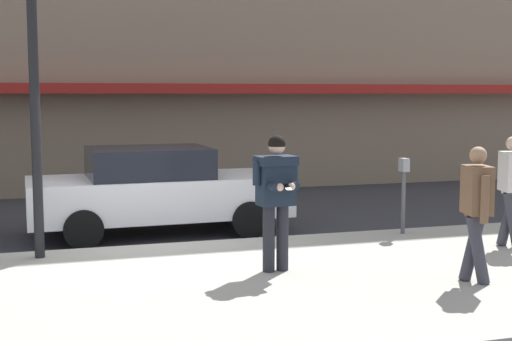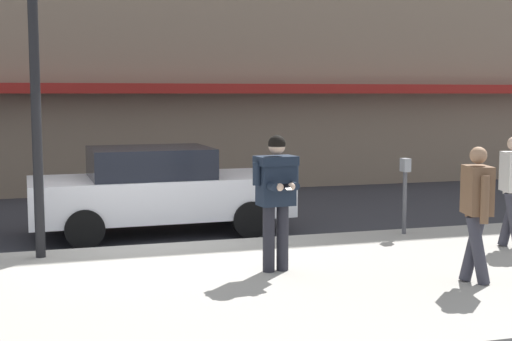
{
  "view_description": "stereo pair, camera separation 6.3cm",
  "coord_description": "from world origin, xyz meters",
  "px_view_note": "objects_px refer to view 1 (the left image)",
  "views": [
    {
      "loc": [
        -1.6,
        -11.14,
        2.48
      ],
      "look_at": [
        1.06,
        -2.39,
        1.49
      ],
      "focal_mm": 50.0,
      "sensor_mm": 36.0,
      "label": 1
    },
    {
      "loc": [
        -1.54,
        -11.16,
        2.48
      ],
      "look_at": [
        1.06,
        -2.39,
        1.49
      ],
      "focal_mm": 50.0,
      "sensor_mm": 36.0,
      "label": 2
    }
  ],
  "objects_px": {
    "street_lamp_post": "(33,46)",
    "man_texting_on_phone": "(276,188)",
    "pedestrian_in_light_coat": "(511,184)",
    "parking_meter": "(404,185)",
    "pedestrian_dark_coat": "(477,206)",
    "parked_sedan_mid": "(157,190)"
  },
  "relations": [
    {
      "from": "pedestrian_dark_coat",
      "to": "man_texting_on_phone",
      "type": "bearing_deg",
      "value": 150.35
    },
    {
      "from": "pedestrian_dark_coat",
      "to": "street_lamp_post",
      "type": "height_order",
      "value": "street_lamp_post"
    },
    {
      "from": "man_texting_on_phone",
      "to": "street_lamp_post",
      "type": "relative_size",
      "value": 0.37
    },
    {
      "from": "pedestrian_in_light_coat",
      "to": "parking_meter",
      "type": "bearing_deg",
      "value": 127.56
    },
    {
      "from": "pedestrian_in_light_coat",
      "to": "parking_meter",
      "type": "distance_m",
      "value": 1.76
    },
    {
      "from": "parked_sedan_mid",
      "to": "pedestrian_dark_coat",
      "type": "xyz_separation_m",
      "value": [
        3.17,
        -4.93,
        0.32
      ]
    },
    {
      "from": "parked_sedan_mid",
      "to": "pedestrian_in_light_coat",
      "type": "relative_size",
      "value": 2.67
    },
    {
      "from": "man_texting_on_phone",
      "to": "pedestrian_in_light_coat",
      "type": "height_order",
      "value": "man_texting_on_phone"
    },
    {
      "from": "street_lamp_post",
      "to": "man_texting_on_phone",
      "type": "bearing_deg",
      "value": -30.12
    },
    {
      "from": "man_texting_on_phone",
      "to": "parking_meter",
      "type": "bearing_deg",
      "value": 32.12
    },
    {
      "from": "parked_sedan_mid",
      "to": "man_texting_on_phone",
      "type": "height_order",
      "value": "man_texting_on_phone"
    },
    {
      "from": "pedestrian_in_light_coat",
      "to": "pedestrian_dark_coat",
      "type": "xyz_separation_m",
      "value": [
        -1.72,
        -1.64,
        0.0
      ]
    },
    {
      "from": "pedestrian_in_light_coat",
      "to": "street_lamp_post",
      "type": "relative_size",
      "value": 0.35
    },
    {
      "from": "man_texting_on_phone",
      "to": "street_lamp_post",
      "type": "distance_m",
      "value": 3.94
    },
    {
      "from": "pedestrian_in_light_coat",
      "to": "street_lamp_post",
      "type": "xyz_separation_m",
      "value": [
        -6.9,
        1.34,
        2.03
      ]
    },
    {
      "from": "parked_sedan_mid",
      "to": "man_texting_on_phone",
      "type": "distance_m",
      "value": 3.84
    },
    {
      "from": "street_lamp_post",
      "to": "parked_sedan_mid",
      "type": "bearing_deg",
      "value": 44.17
    },
    {
      "from": "pedestrian_in_light_coat",
      "to": "pedestrian_dark_coat",
      "type": "distance_m",
      "value": 2.38
    },
    {
      "from": "parked_sedan_mid",
      "to": "pedestrian_dark_coat",
      "type": "relative_size",
      "value": 2.67
    },
    {
      "from": "pedestrian_in_light_coat",
      "to": "parked_sedan_mid",
      "type": "bearing_deg",
      "value": 146.13
    },
    {
      "from": "pedestrian_in_light_coat",
      "to": "street_lamp_post",
      "type": "distance_m",
      "value": 7.32
    },
    {
      "from": "man_texting_on_phone",
      "to": "street_lamp_post",
      "type": "height_order",
      "value": "street_lamp_post"
    }
  ]
}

